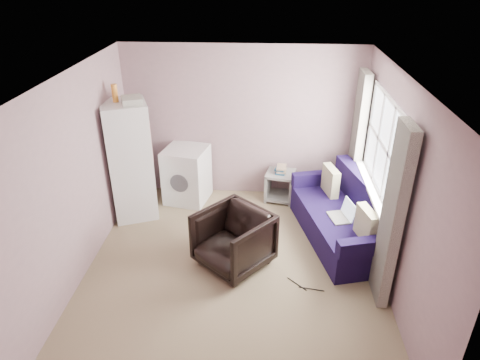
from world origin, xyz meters
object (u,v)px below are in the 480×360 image
(washing_machine, at_px, (187,173))
(fridge, at_px, (130,160))
(armchair, at_px, (233,237))
(side_table, at_px, (280,184))
(sofa, at_px, (345,219))

(washing_machine, bearing_deg, fridge, -134.75)
(fridge, height_order, washing_machine, fridge)
(armchair, relative_size, side_table, 1.38)
(armchair, bearing_deg, sofa, 65.19)
(armchair, height_order, sofa, sofa)
(armchair, xyz_separation_m, sofa, (1.54, 0.69, -0.10))
(armchair, bearing_deg, fridge, -174.44)
(sofa, bearing_deg, armchair, -170.40)
(fridge, relative_size, sofa, 0.97)
(washing_machine, bearing_deg, side_table, 15.27)
(fridge, xyz_separation_m, side_table, (2.29, 0.59, -0.64))
(armchair, height_order, side_table, armchair)
(side_table, bearing_deg, washing_machine, -176.35)
(armchair, distance_m, side_table, 1.88)
(fridge, height_order, sofa, fridge)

